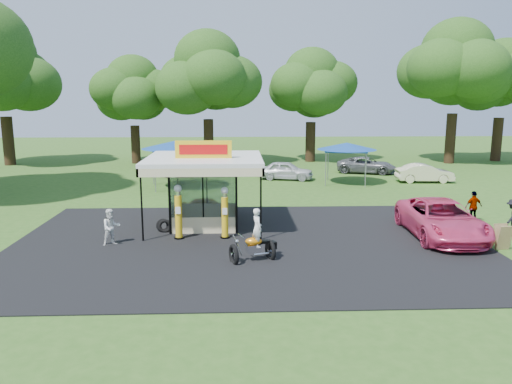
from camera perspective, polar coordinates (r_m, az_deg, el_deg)
ground at (r=19.53m, az=-0.73°, el=-7.57°), size 120.00×120.00×0.00m
asphalt_apron at (r=21.43m, az=-0.87°, el=-5.83°), size 20.00×14.00×0.04m
gas_station_kiosk at (r=23.97m, az=-5.85°, el=0.24°), size 5.40×5.40×4.18m
gas_pump_left at (r=22.00m, az=-8.85°, el=-2.43°), size 0.45×0.45×2.43m
gas_pump_right at (r=21.88m, az=-3.58°, el=-2.54°), size 0.43×0.43×2.32m
motorcycle at (r=18.98m, az=-0.05°, el=-5.50°), size 1.87×1.35×2.12m
spare_tires at (r=23.41m, az=-10.48°, el=-3.82°), size 0.76×0.47×0.65m
a_frame_sign at (r=22.79m, az=26.39°, el=-4.64°), size 0.60×0.56×1.04m
kiosk_car at (r=26.39m, az=-5.50°, el=-1.66°), size 2.82×1.13×0.96m
pink_sedan at (r=23.60m, az=20.43°, el=-2.93°), size 2.96×6.06×1.66m
spectator_west at (r=21.85m, az=-16.22°, el=-3.87°), size 0.95×0.88×1.56m
spectator_east_b at (r=27.11m, az=23.60°, el=-1.54°), size 0.98×0.55×1.57m
bg_car_b at (r=39.82m, az=-7.01°, el=2.92°), size 5.41×2.98×1.48m
bg_car_c at (r=37.74m, az=3.45°, el=2.47°), size 4.36×2.61×1.39m
bg_car_d at (r=41.92m, az=12.52°, el=3.02°), size 5.20×3.64×1.32m
bg_car_e at (r=38.55m, az=18.70°, el=2.06°), size 4.13×1.60×1.34m
tent_west at (r=34.54m, az=-9.16°, el=5.32°), size 4.63×4.63×3.24m
tent_east at (r=36.30m, az=10.33°, el=5.13°), size 4.23×4.23×2.95m
oak_far_a at (r=50.95m, az=-27.00°, el=11.56°), size 10.40×10.40×12.32m
oak_far_b at (r=48.22m, az=-13.82°, el=10.59°), size 8.18×8.18×9.76m
oak_far_c at (r=45.87m, az=-5.55°, el=12.42°), size 10.01×10.01×11.79m
oak_far_d at (r=48.40m, az=6.35°, el=11.40°), size 8.83×8.83×10.52m
oak_far_e at (r=50.32m, az=21.81°, el=12.44°), size 10.85×10.85×12.92m
oak_far_f at (r=54.02m, az=26.29°, el=10.94°), size 9.44×9.44×11.37m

